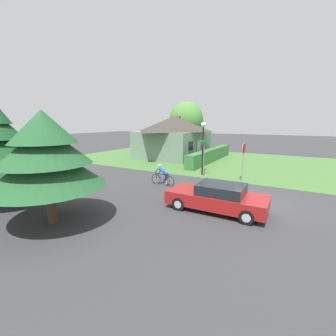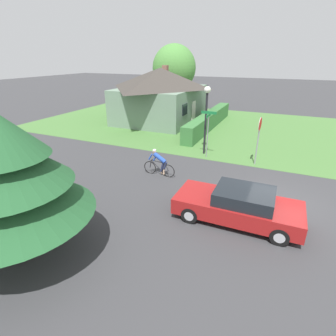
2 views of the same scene
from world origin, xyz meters
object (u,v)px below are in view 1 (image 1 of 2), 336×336
object	(u,v)px
stop_sign	(244,154)
cottage_house	(174,136)
cyclist	(163,175)
street_name_sign	(204,152)
street_lamp	(203,137)
conifer_tall_near	(46,155)
deciduous_tree_right	(186,120)
sedan_left_lane	(217,197)

from	to	relation	value
stop_sign	cottage_house	bearing A→B (deg)	-124.26
cottage_house	cyclist	bearing A→B (deg)	-155.28
street_name_sign	stop_sign	bearing A→B (deg)	-89.25
stop_sign	street_lamp	distance (m)	3.38
conifer_tall_near	deciduous_tree_right	xyz separation A→B (m)	(24.80, 5.62, 1.61)
cyclist	street_name_sign	distance (m)	4.01
cottage_house	deciduous_tree_right	size ratio (longest dim) A/B	1.29
stop_sign	street_lamp	bearing A→B (deg)	-94.87
cottage_house	street_name_sign	world-z (taller)	cottage_house
cyclist	deciduous_tree_right	distance (m)	19.33
street_lamp	deciduous_tree_right	size ratio (longest dim) A/B	0.60
street_name_sign	deciduous_tree_right	world-z (taller)	deciduous_tree_right
street_lamp	conifer_tall_near	distance (m)	11.38
street_name_sign	deciduous_tree_right	distance (m)	16.60
cyclist	stop_sign	world-z (taller)	stop_sign
cyclist	street_name_sign	bearing A→B (deg)	-111.38
sedan_left_lane	street_lamp	world-z (taller)	street_lamp
cyclist	street_name_sign	xyz separation A→B (m)	(3.51, -1.48, 1.25)
deciduous_tree_right	sedan_left_lane	bearing A→B (deg)	-151.10
stop_sign	sedan_left_lane	bearing A→B (deg)	5.86
sedan_left_lane	deciduous_tree_right	bearing A→B (deg)	-61.46
stop_sign	deciduous_tree_right	xyz separation A→B (m)	(14.18, 11.04, 2.50)
stop_sign	street_name_sign	xyz separation A→B (m)	(-0.04, 2.85, -0.01)
cottage_house	stop_sign	bearing A→B (deg)	-129.51
street_lamp	deciduous_tree_right	distance (m)	15.82
street_lamp	conifer_tall_near	bearing A→B (deg)	168.63
street_lamp	street_name_sign	bearing A→B (deg)	-150.61
stop_sign	conifer_tall_near	xyz separation A→B (m)	(-10.62, 5.42, 0.89)
conifer_tall_near	deciduous_tree_right	world-z (taller)	deciduous_tree_right
stop_sign	conifer_tall_near	size ratio (longest dim) A/B	0.59
sedan_left_lane	conifer_tall_near	size ratio (longest dim) A/B	1.00
cyclist	deciduous_tree_right	bearing A→B (deg)	-67.82
stop_sign	deciduous_tree_right	distance (m)	18.14
cottage_house	street_name_sign	bearing A→B (deg)	-139.56
conifer_tall_near	sedan_left_lane	bearing A→B (deg)	-50.21
sedan_left_lane	stop_sign	distance (m)	6.15
cottage_house	street_lamp	size ratio (longest dim) A/B	2.14
cottage_house	deciduous_tree_right	world-z (taller)	deciduous_tree_right
cottage_house	sedan_left_lane	bearing A→B (deg)	-145.22
cyclist	street_lamp	size ratio (longest dim) A/B	0.42
street_lamp	street_name_sign	world-z (taller)	street_lamp
sedan_left_lane	street_name_sign	xyz separation A→B (m)	(5.98, 2.96, 1.29)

